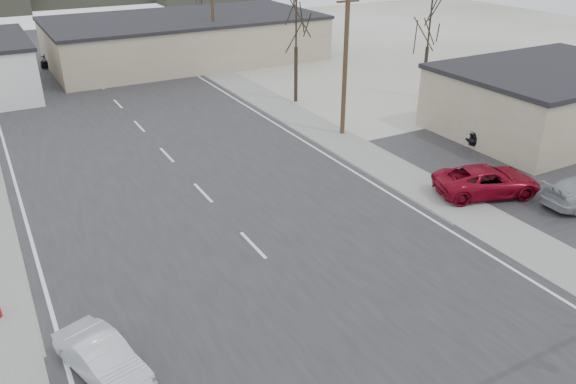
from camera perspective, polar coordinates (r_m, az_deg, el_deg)
name	(u,v)px	position (r m, az deg, el deg)	size (l,w,h in m)	color
ground	(359,357)	(19.40, 7.26, -16.31)	(140.00, 140.00, 0.00)	white
main_road	(196,186)	(30.64, -9.30, 0.61)	(18.00, 110.00, 0.05)	#262628
cross_road	(359,357)	(19.38, 7.26, -16.26)	(90.00, 10.00, 0.04)	#262628
sidewalk_right	(315,127)	(39.10, 2.76, 6.63)	(3.00, 90.00, 0.06)	gray
building_right_far	(185,38)	(59.43, -10.38, 15.11)	(26.30, 14.30, 4.30)	tan
building_lot	(549,99)	(41.78, 25.02, 8.56)	(14.30, 10.30, 4.30)	tan
upole_right_a	(346,56)	(36.55, 5.87, 13.62)	(2.20, 0.30, 10.00)	#4C3923
upole_right_b	(213,11)	(55.74, -7.67, 17.80)	(2.20, 0.30, 10.00)	#4C3923
tree_right_mid	(296,24)	(43.58, 0.84, 16.70)	(3.74, 3.74, 8.33)	#30281D
tree_lot	(430,26)	(46.05, 14.20, 16.01)	(3.52, 3.52, 7.84)	#30281D
sedan_crossing	(102,358)	(19.11, -18.36, -15.71)	(1.36, 3.90, 1.28)	#B3B8BF
car_far_a	(107,47)	(63.40, -17.93, 13.81)	(2.36, 5.82, 1.69)	black
car_far_b	(51,57)	(61.19, -22.90, 12.51)	(1.68, 4.17, 1.42)	black
car_parked_red	(487,181)	(30.77, 19.56, 1.06)	(2.51, 5.44, 1.51)	maroon
car_parked_dark_a	(500,132)	(38.24, 20.71, 5.74)	(1.84, 4.58, 1.56)	black
car_parked_dark_b	(535,127)	(40.11, 23.82, 6.09)	(1.65, 4.72, 1.56)	black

